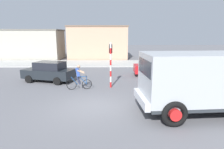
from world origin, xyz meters
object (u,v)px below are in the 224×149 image
at_px(car_red_near, 157,67).
at_px(car_white_mid, 49,72).
at_px(traffic_light_pole, 111,59).
at_px(cyclist, 79,77).
at_px(truck_foreground, 198,79).

bearing_deg(car_red_near, car_white_mid, -167.48).
relative_size(car_red_near, car_white_mid, 0.94).
bearing_deg(traffic_light_pole, cyclist, -166.20).
bearing_deg(car_white_mid, car_red_near, 12.52).
distance_m(cyclist, car_red_near, 7.72).
bearing_deg(car_white_mid, cyclist, -39.82).
bearing_deg(cyclist, car_red_near, 34.00).
distance_m(car_red_near, car_white_mid, 9.37).
height_order(truck_foreground, car_red_near, truck_foreground).
xyz_separation_m(truck_foreground, car_white_mid, (-8.97, 6.44, -0.85)).
height_order(traffic_light_pole, car_red_near, traffic_light_pole).
relative_size(traffic_light_pole, car_red_near, 0.79).
xyz_separation_m(cyclist, car_white_mid, (-2.74, 2.29, -0.05)).
xyz_separation_m(truck_foreground, car_red_near, (0.18, 8.47, -0.85)).
bearing_deg(car_red_near, cyclist, -146.00).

